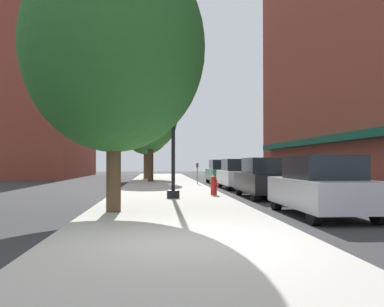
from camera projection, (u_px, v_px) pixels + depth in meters
name	position (u px, v px, depth m)	size (l,w,h in m)	color
ground_plane	(232.00, 187.00, 25.53)	(90.00, 90.00, 0.00)	#2D2D30
sidewalk_slab	(164.00, 185.00, 26.20)	(4.80, 50.00, 0.12)	#B7B2A8
building_right_brick	(372.00, 13.00, 30.66)	(6.80, 40.00, 24.47)	brown
building_far_background	(54.00, 76.00, 43.47)	(6.80, 18.00, 20.56)	brown
lamppost	(173.00, 117.00, 16.13)	(0.48, 0.48, 5.90)	black
fire_hydrant	(214.00, 185.00, 17.71)	(0.33, 0.26, 0.79)	red
parking_meter_near	(197.00, 171.00, 26.57)	(0.14, 0.09, 1.31)	slate
tree_near	(114.00, 48.00, 11.75)	(5.03, 5.03, 7.42)	#4C3823
tree_mid	(151.00, 119.00, 30.22)	(3.77, 3.77, 6.60)	#422D1E
tree_far	(146.00, 126.00, 35.86)	(4.21, 4.21, 6.87)	#4C3823
car_silver	(321.00, 187.00, 11.55)	(1.80, 4.30, 1.66)	black
car_black	(265.00, 178.00, 17.60)	(1.80, 4.30, 1.66)	black
car_white	(238.00, 174.00, 23.47)	(1.80, 4.30, 1.66)	black
car_green	(222.00, 172.00, 29.39)	(1.80, 4.30, 1.66)	black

